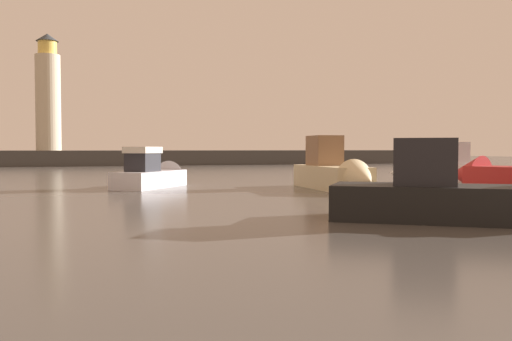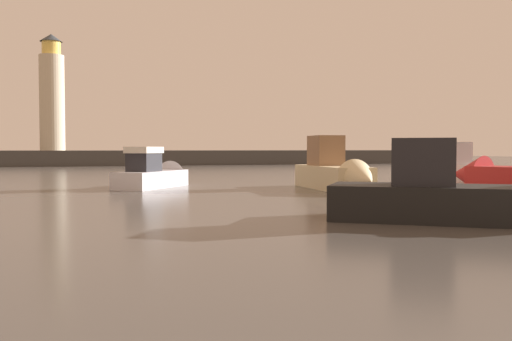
{
  "view_description": "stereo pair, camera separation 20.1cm",
  "coord_description": "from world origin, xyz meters",
  "px_view_note": "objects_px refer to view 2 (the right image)",
  "views": [
    {
      "loc": [
        -5.27,
        -1.54,
        2.11
      ],
      "look_at": [
        1.94,
        20.19,
        1.22
      ],
      "focal_mm": 38.67,
      "sensor_mm": 36.0,
      "label": 1
    },
    {
      "loc": [
        -5.08,
        -1.6,
        2.11
      ],
      "look_at": [
        1.94,
        20.19,
        1.22
      ],
      "focal_mm": 38.67,
      "sensor_mm": 36.0,
      "label": 2
    }
  ],
  "objects_px": {
    "motorboat_4": "(437,169)",
    "motorboat_3": "(338,173)",
    "motorboat_1": "(483,198)",
    "motorboat_2": "(160,175)",
    "lighthouse": "(52,96)"
  },
  "relations": [
    {
      "from": "motorboat_1",
      "to": "motorboat_2",
      "type": "distance_m",
      "value": 19.3
    },
    {
      "from": "motorboat_2",
      "to": "motorboat_3",
      "type": "xyz_separation_m",
      "value": [
        8.37,
        -5.43,
        0.21
      ]
    },
    {
      "from": "motorboat_1",
      "to": "lighthouse",
      "type": "bearing_deg",
      "value": 103.18
    },
    {
      "from": "motorboat_4",
      "to": "lighthouse",
      "type": "bearing_deg",
      "value": 119.94
    },
    {
      "from": "motorboat_1",
      "to": "motorboat_3",
      "type": "height_order",
      "value": "motorboat_3"
    },
    {
      "from": "motorboat_2",
      "to": "motorboat_4",
      "type": "height_order",
      "value": "motorboat_4"
    },
    {
      "from": "lighthouse",
      "to": "motorboat_2",
      "type": "xyz_separation_m",
      "value": [
        7.39,
        -41.96,
        -8.07
      ]
    },
    {
      "from": "motorboat_1",
      "to": "motorboat_2",
      "type": "xyz_separation_m",
      "value": [
        -6.68,
        18.11,
        -0.04
      ]
    },
    {
      "from": "motorboat_1",
      "to": "motorboat_4",
      "type": "bearing_deg",
      "value": 57.53
    },
    {
      "from": "motorboat_4",
      "to": "motorboat_3",
      "type": "bearing_deg",
      "value": -154.91
    },
    {
      "from": "motorboat_2",
      "to": "motorboat_3",
      "type": "height_order",
      "value": "motorboat_3"
    },
    {
      "from": "motorboat_2",
      "to": "motorboat_4",
      "type": "xyz_separation_m",
      "value": [
        17.46,
        -1.17,
        0.16
      ]
    },
    {
      "from": "motorboat_3",
      "to": "motorboat_4",
      "type": "xyz_separation_m",
      "value": [
        9.08,
        4.25,
        -0.05
      ]
    },
    {
      "from": "motorboat_1",
      "to": "motorboat_2",
      "type": "height_order",
      "value": "motorboat_1"
    },
    {
      "from": "lighthouse",
      "to": "motorboat_3",
      "type": "distance_m",
      "value": 50.56
    }
  ]
}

